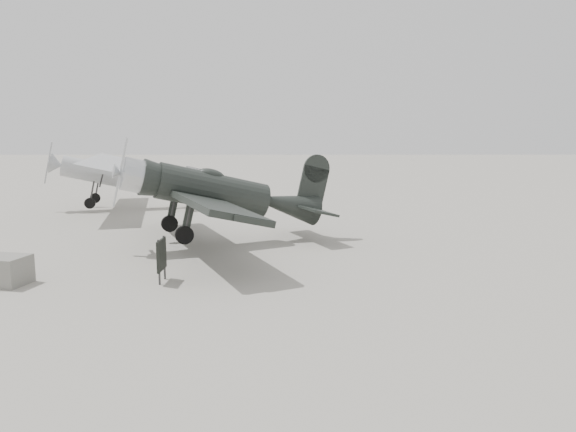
% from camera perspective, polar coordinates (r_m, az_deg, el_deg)
% --- Properties ---
extents(ground, '(160.00, 160.00, 0.00)m').
position_cam_1_polar(ground, '(19.00, -4.74, -5.04)').
color(ground, gray).
rests_on(ground, ground).
extents(lowwing_monoplane, '(8.92, 11.71, 3.86)m').
position_cam_1_polar(lowwing_monoplane, '(22.10, -6.69, 2.27)').
color(lowwing_monoplane, black).
rests_on(lowwing_monoplane, ground).
extents(highwing_monoplane, '(8.44, 11.81, 3.33)m').
position_cam_1_polar(highwing_monoplane, '(33.27, -16.76, 4.25)').
color(highwing_monoplane, '#979A9C').
rests_on(highwing_monoplane, ground).
extents(sign_board, '(0.10, 0.94, 1.35)m').
position_cam_1_polar(sign_board, '(17.22, -12.73, -3.94)').
color(sign_board, '#333333').
rests_on(sign_board, ground).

